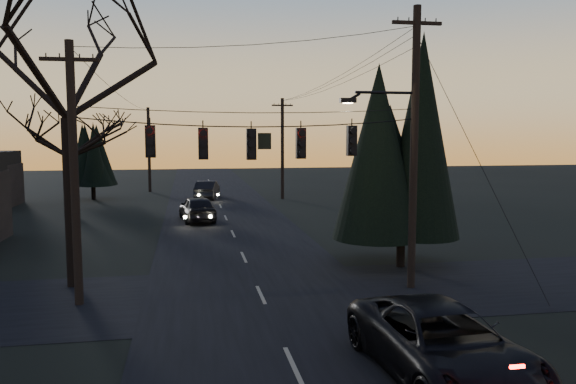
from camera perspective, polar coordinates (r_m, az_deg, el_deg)
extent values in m
cube|color=black|center=(29.46, -5.29, -4.95)|extent=(8.00, 120.00, 0.02)
cube|color=black|center=(19.79, -2.77, -10.41)|extent=(60.00, 7.00, 0.02)
cylinder|color=black|center=(18.96, -3.62, 7.51)|extent=(11.50, 0.04, 0.04)
cylinder|color=black|center=(21.76, -21.24, -1.08)|extent=(0.44, 0.44, 6.14)
cylinder|color=black|center=(24.07, 11.38, -5.61)|extent=(0.36, 0.36, 1.60)
cone|color=black|center=(23.60, 11.59, 4.35)|extent=(4.17, 4.17, 7.53)
cylinder|color=black|center=(41.02, -21.24, 0.56)|extent=(0.44, 0.44, 3.97)
cylinder|color=black|center=(50.08, -19.16, 0.19)|extent=(0.36, 0.36, 1.60)
cone|color=black|center=(49.89, -19.27, 3.20)|extent=(3.22, 3.22, 4.47)
imported|color=black|center=(13.65, 15.41, -14.70)|extent=(3.11, 6.11, 1.65)
imported|color=black|center=(36.12, -9.19, -1.67)|extent=(2.53, 4.98, 1.63)
imported|color=black|center=(48.33, -8.20, 0.21)|extent=(2.41, 4.82, 1.52)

